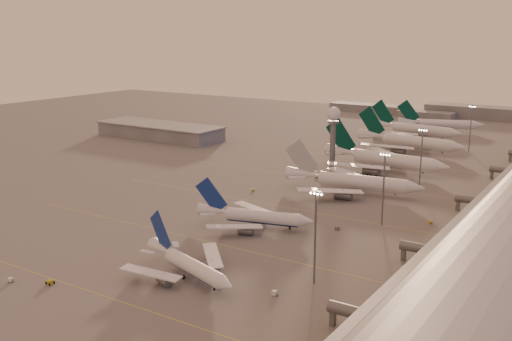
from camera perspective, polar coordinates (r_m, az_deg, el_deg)
The scene contains 26 objects.
ground at distance 190.15m, azimuth -10.26°, elevation -6.66°, with size 700.00×700.00×0.00m, color #605D5D.
taxiway_markings at distance 217.39m, azimuth 5.81°, elevation -3.95°, with size 180.00×185.25×0.02m.
hangar at distance 368.15m, azimuth -9.14°, elevation 3.76°, with size 82.00×27.00×8.50m.
radar_tower at distance 279.54m, azimuth 7.36°, elevation 4.28°, with size 6.40×6.40×31.10m.
mast_a at distance 153.61m, azimuth 5.66°, elevation -5.95°, with size 3.60×0.56×25.00m.
mast_b at distance 203.11m, azimuth 12.06°, elevation -1.39°, with size 3.60×0.56×25.00m.
mast_c at distance 255.48m, azimuth 15.46°, elevation 1.42°, with size 3.60×0.56×25.00m.
mast_d at distance 341.69m, azimuth 19.77°, elevation 4.02°, with size 3.60×0.56×25.00m.
distant_horizon at distance 474.21m, azimuth 17.90°, elevation 5.34°, with size 165.00×37.50×9.00m.
narrowbody_near at distance 160.75m, azimuth -6.39°, elevation -9.15°, with size 37.27×29.27×15.05m.
narrowbody_mid at distance 198.71m, azimuth -0.16°, elevation -4.57°, with size 40.18×31.66×16.02m.
widebody_white at distance 243.17m, azimuth 9.24°, elevation -1.33°, with size 57.56×45.83×20.31m.
greentail_a at distance 284.57m, azimuth 12.17°, elevation 0.78°, with size 62.72×50.50×22.78m.
greentail_b at distance 333.55m, azimuth 14.44°, elevation 2.47°, with size 62.09×49.88×22.59m.
greentail_c at distance 377.87m, azimuth 14.91°, elevation 3.64°, with size 58.90×47.28×21.46m.
greentail_d at distance 405.48m, azimuth 17.18°, elevation 4.09°, with size 52.53×41.70×19.89m.
gsv_truck_a at distance 170.45m, azimuth -22.22°, elevation -9.43°, with size 5.89×5.20×2.35m.
gsv_tug_near at distance 165.79m, azimuth -19.02°, elevation -10.04°, with size 2.59×4.00×1.10m.
gsv_catering_a at distance 150.31m, azimuth 1.87°, elevation -11.01°, with size 5.88×3.06×4.68m.
gsv_tug_mid at distance 188.30m, azimuth -9.33°, elevation -6.66°, with size 3.89×3.11×0.97m.
gsv_truck_b at distance 198.78m, azimuth 7.86°, elevation -5.31°, with size 5.93×2.35×2.38m.
gsv_truck_c at distance 243.57m, azimuth -0.20°, elevation -1.75°, with size 4.58×4.67×1.95m.
gsv_catering_b at distance 211.61m, azimuth 16.35°, elevation -4.39°, with size 4.95×3.02×3.78m.
gsv_tug_far at distance 266.18m, azimuth 5.82°, elevation -0.62°, with size 3.03×4.00×1.01m.
gsv_truck_d at distance 287.81m, azimuth 4.49°, elevation 0.62°, with size 3.96×6.48×2.46m.
gsv_tug_hangar at distance 312.17m, azimuth 16.58°, elevation 0.97°, with size 4.15×2.91×1.09m.
Camera 1 is at (123.72, -129.36, 64.17)m, focal length 42.00 mm.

